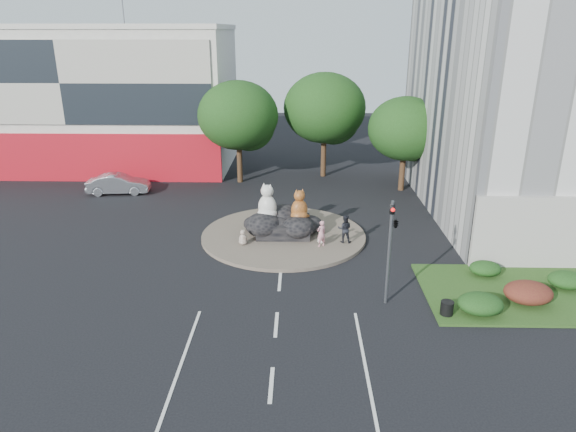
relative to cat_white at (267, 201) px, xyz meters
The scene contains 22 objects.
ground 10.50m from the cat_white, 84.51° to the right, with size 120.00×120.00×0.00m, color black.
roundabout_island 2.35m from the cat_white, 12.39° to the right, with size 10.00×10.00×0.20m, color brown.
rock_plinth 1.87m from the cat_white, 12.39° to the right, with size 3.20×2.60×0.90m, color black, non-canonical shape.
shophouse_block 24.87m from the cat_white, 133.88° to the left, with size 25.20×12.30×17.40m.
grass_verge 15.01m from the cat_white, 29.07° to the right, with size 10.00×6.00×0.12m, color #224617.
tree_left 12.58m from the cat_white, 103.97° to the left, with size 6.46×6.46×8.27m.
tree_mid 14.81m from the cat_white, 73.69° to the left, with size 6.84×6.84×8.76m.
tree_right 14.28m from the cat_white, 44.41° to the left, with size 5.70×5.70×7.30m.
hedge_near_green 13.69m from the cat_white, 42.71° to the right, with size 2.00×1.60×0.90m, color #193811.
hedge_red 15.03m from the cat_white, 33.35° to the right, with size 2.20×1.76×0.99m, color #541618.
hedge_mid_green 16.51m from the cat_white, 24.14° to the right, with size 1.80×1.44×0.81m, color #193811.
hedge_back_green 12.82m from the cat_white, 25.25° to the right, with size 1.60×1.28×0.72m, color #193811.
traffic_light 10.32m from the cat_white, 53.51° to the right, with size 0.44×1.24×5.00m.
street_lamp 14.17m from the cat_white, ahead, with size 2.34×0.22×8.06m.
cat_white is the anchor object (origin of this frame).
cat_tabby 1.96m from the cat_white, ahead, with size 1.17×1.02×1.96m, color #A75822, non-canonical shape.
kitten_calico 2.78m from the cat_white, 125.02° to the right, with size 0.55×0.48×0.92m, color beige, non-canonical shape.
kitten_white 3.96m from the cat_white, 26.58° to the right, with size 0.47×0.41×0.78m, color white, non-canonical shape.
pedestrian_pink 4.03m from the cat_white, 33.10° to the right, with size 0.57×0.37×1.56m, color #D08691.
pedestrian_dark 4.97m from the cat_white, 17.71° to the right, with size 0.82×0.64×1.68m, color black.
parked_car 14.71m from the cat_white, 145.36° to the left, with size 1.62×4.66×1.54m, color #A5A7AD.
litter_bin 12.77m from the cat_white, 47.86° to the right, with size 0.57×0.57×0.62m, color black.
Camera 1 is at (0.95, -19.15, 11.97)m, focal length 32.00 mm.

